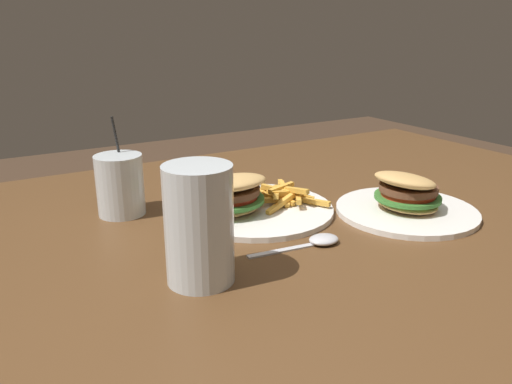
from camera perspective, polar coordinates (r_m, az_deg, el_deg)
name	(u,v)px	position (r m, az deg, el deg)	size (l,w,h in m)	color
dining_table	(266,285)	(0.93, 1.14, -10.62)	(1.65, 1.01, 0.76)	brown
meal_plate_near	(245,200)	(0.92, -1.29, -0.98)	(0.29, 0.29, 0.09)	white
beer_glass	(199,228)	(0.67, -6.51, -4.08)	(0.09, 0.09, 0.16)	silver
juice_glass	(120,187)	(0.94, -15.24, 0.51)	(0.09, 0.09, 0.18)	silver
spoon	(319,241)	(0.80, 7.23, -5.54)	(0.16, 0.05, 0.01)	silver
meal_plate_far	(406,200)	(0.96, 16.82, -0.92)	(0.26, 0.26, 0.09)	white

